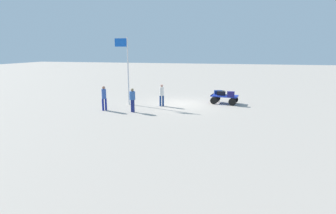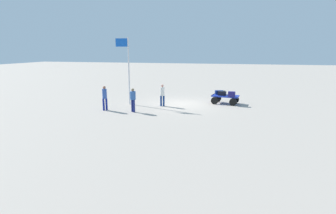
{
  "view_description": "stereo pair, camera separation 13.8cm",
  "coord_description": "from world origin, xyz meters",
  "px_view_note": "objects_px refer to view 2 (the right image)",
  "views": [
    {
      "loc": [
        -3.8,
        20.24,
        4.19
      ],
      "look_at": [
        -0.38,
        6.0,
        1.03
      ],
      "focal_mm": 28.74,
      "sensor_mm": 36.0,
      "label": 1
    },
    {
      "loc": [
        -3.93,
        20.21,
        4.19
      ],
      "look_at": [
        -0.38,
        6.0,
        1.03
      ],
      "focal_mm": 28.74,
      "sensor_mm": 36.0,
      "label": 2
    }
  ],
  "objects_px": {
    "suitcase_tan": "(232,94)",
    "worker_lead": "(162,94)",
    "worker_trailing": "(133,98)",
    "flagpole": "(127,64)",
    "suitcase_dark": "(219,92)",
    "worker_supervisor": "(105,97)",
    "suitcase_grey": "(221,93)",
    "suitcase_olive": "(222,93)",
    "luggage_cart": "(225,98)"
  },
  "relations": [
    {
      "from": "suitcase_tan",
      "to": "worker_lead",
      "type": "xyz_separation_m",
      "value": [
        5.01,
        1.53,
        0.08
      ]
    },
    {
      "from": "suitcase_tan",
      "to": "worker_trailing",
      "type": "relative_size",
      "value": 0.34
    },
    {
      "from": "suitcase_tan",
      "to": "flagpole",
      "type": "relative_size",
      "value": 0.11
    },
    {
      "from": "suitcase_dark",
      "to": "suitcase_grey",
      "type": "xyz_separation_m",
      "value": [
        -0.18,
        -0.06,
        -0.01
      ]
    },
    {
      "from": "worker_supervisor",
      "to": "flagpole",
      "type": "distance_m",
      "value": 3.25
    },
    {
      "from": "luggage_cart",
      "to": "suitcase_grey",
      "type": "relative_size",
      "value": 3.49
    },
    {
      "from": "suitcase_dark",
      "to": "flagpole",
      "type": "bearing_deg",
      "value": 19.7
    },
    {
      "from": "luggage_cart",
      "to": "suitcase_dark",
      "type": "height_order",
      "value": "suitcase_dark"
    },
    {
      "from": "suitcase_grey",
      "to": "luggage_cart",
      "type": "bearing_deg",
      "value": 125.71
    },
    {
      "from": "worker_supervisor",
      "to": "worker_trailing",
      "type": "bearing_deg",
      "value": 179.21
    },
    {
      "from": "suitcase_olive",
      "to": "suitcase_dark",
      "type": "relative_size",
      "value": 0.92
    },
    {
      "from": "suitcase_dark",
      "to": "worker_lead",
      "type": "bearing_deg",
      "value": 31.15
    },
    {
      "from": "suitcase_olive",
      "to": "suitcase_grey",
      "type": "xyz_separation_m",
      "value": [
        0.07,
        -0.53,
        -0.01
      ]
    },
    {
      "from": "luggage_cart",
      "to": "suitcase_dark",
      "type": "xyz_separation_m",
      "value": [
        0.49,
        -0.36,
        0.34
      ]
    },
    {
      "from": "worker_trailing",
      "to": "worker_supervisor",
      "type": "height_order",
      "value": "worker_supervisor"
    },
    {
      "from": "suitcase_olive",
      "to": "suitcase_tan",
      "type": "xyz_separation_m",
      "value": [
        -0.73,
        0.43,
        0.04
      ]
    },
    {
      "from": "suitcase_grey",
      "to": "worker_supervisor",
      "type": "xyz_separation_m",
      "value": [
        7.71,
        4.83,
        0.16
      ]
    },
    {
      "from": "suitcase_olive",
      "to": "worker_lead",
      "type": "xyz_separation_m",
      "value": [
        4.28,
        1.96,
        0.12
      ]
    },
    {
      "from": "suitcase_tan",
      "to": "worker_lead",
      "type": "height_order",
      "value": "worker_lead"
    },
    {
      "from": "worker_trailing",
      "to": "suitcase_olive",
      "type": "bearing_deg",
      "value": -142.68
    },
    {
      "from": "luggage_cart",
      "to": "flagpole",
      "type": "xyz_separation_m",
      "value": [
        7.25,
        2.06,
        2.59
      ]
    },
    {
      "from": "suitcase_dark",
      "to": "worker_supervisor",
      "type": "relative_size",
      "value": 0.41
    },
    {
      "from": "suitcase_tan",
      "to": "flagpole",
      "type": "bearing_deg",
      "value": 11.08
    },
    {
      "from": "worker_trailing",
      "to": "worker_supervisor",
      "type": "relative_size",
      "value": 0.95
    },
    {
      "from": "suitcase_olive",
      "to": "worker_supervisor",
      "type": "relative_size",
      "value": 0.38
    },
    {
      "from": "worker_trailing",
      "to": "flagpole",
      "type": "distance_m",
      "value": 3.45
    },
    {
      "from": "worker_supervisor",
      "to": "worker_lead",
      "type": "bearing_deg",
      "value": -146.18
    },
    {
      "from": "suitcase_dark",
      "to": "worker_supervisor",
      "type": "distance_m",
      "value": 8.91
    },
    {
      "from": "suitcase_olive",
      "to": "suitcase_tan",
      "type": "height_order",
      "value": "suitcase_tan"
    },
    {
      "from": "suitcase_grey",
      "to": "worker_trailing",
      "type": "height_order",
      "value": "worker_trailing"
    },
    {
      "from": "suitcase_dark",
      "to": "worker_lead",
      "type": "distance_m",
      "value": 4.7
    },
    {
      "from": "worker_trailing",
      "to": "flagpole",
      "type": "relative_size",
      "value": 0.32
    },
    {
      "from": "suitcase_olive",
      "to": "suitcase_dark",
      "type": "height_order",
      "value": "suitcase_olive"
    },
    {
      "from": "suitcase_olive",
      "to": "worker_trailing",
      "type": "distance_m",
      "value": 7.15
    },
    {
      "from": "flagpole",
      "to": "suitcase_tan",
      "type": "bearing_deg",
      "value": -168.92
    },
    {
      "from": "suitcase_olive",
      "to": "flagpole",
      "type": "relative_size",
      "value": 0.13
    },
    {
      "from": "flagpole",
      "to": "worker_supervisor",
      "type": "bearing_deg",
      "value": 72.14
    },
    {
      "from": "worker_lead",
      "to": "worker_supervisor",
      "type": "xyz_separation_m",
      "value": [
        3.5,
        2.35,
        0.03
      ]
    },
    {
      "from": "suitcase_grey",
      "to": "flagpole",
      "type": "bearing_deg",
      "value": 19.63
    },
    {
      "from": "worker_lead",
      "to": "flagpole",
      "type": "relative_size",
      "value": 0.32
    },
    {
      "from": "luggage_cart",
      "to": "suitcase_tan",
      "type": "xyz_separation_m",
      "value": [
        -0.5,
        0.54,
        0.38
      ]
    },
    {
      "from": "suitcase_olive",
      "to": "suitcase_dark",
      "type": "distance_m",
      "value": 0.54
    },
    {
      "from": "luggage_cart",
      "to": "worker_trailing",
      "type": "bearing_deg",
      "value": 36.9
    },
    {
      "from": "worker_lead",
      "to": "suitcase_tan",
      "type": "bearing_deg",
      "value": -163.05
    },
    {
      "from": "luggage_cart",
      "to": "worker_supervisor",
      "type": "relative_size",
      "value": 1.26
    },
    {
      "from": "suitcase_dark",
      "to": "worker_supervisor",
      "type": "xyz_separation_m",
      "value": [
        7.52,
        4.78,
        0.15
      ]
    },
    {
      "from": "worker_supervisor",
      "to": "suitcase_olive",
      "type": "bearing_deg",
      "value": -151.04
    },
    {
      "from": "suitcase_olive",
      "to": "worker_trailing",
      "type": "bearing_deg",
      "value": 37.32
    },
    {
      "from": "luggage_cart",
      "to": "suitcase_grey",
      "type": "height_order",
      "value": "suitcase_grey"
    },
    {
      "from": "suitcase_grey",
      "to": "worker_lead",
      "type": "height_order",
      "value": "worker_lead"
    }
  ]
}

